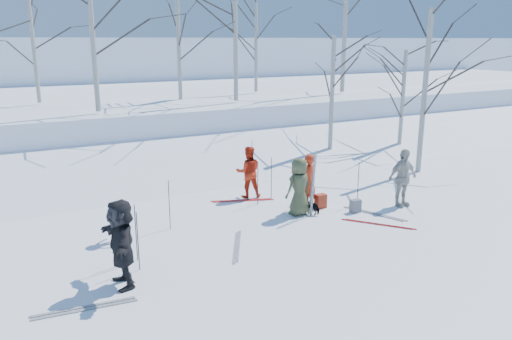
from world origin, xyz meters
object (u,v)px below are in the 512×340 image
backpack_red (321,201)px  skier_grey_west (121,243)px  skier_red_seated (116,222)px  skier_olive_center (299,187)px  skier_red_north (308,181)px  dog (312,206)px  backpack_dark (302,199)px  skier_cream_east (403,178)px  backpack_grey (355,206)px  skier_redor_behind (248,172)px

backpack_red → skier_grey_west: bearing=-162.2°
skier_red_seated → backpack_red: 5.97m
skier_olive_center → skier_red_north: size_ratio=1.01×
dog → backpack_red: (0.53, 0.30, -0.02)m
backpack_dark → dog: bearing=-102.0°
skier_cream_east → backpack_red: skier_cream_east is taller
skier_olive_center → backpack_dark: 1.06m
skier_cream_east → backpack_red: 2.54m
skier_cream_east → dog: (-2.76, 0.71, -0.65)m
skier_red_seated → backpack_dark: bearing=-89.0°
backpack_red → skier_red_seated: bearing=176.7°
skier_olive_center → skier_cream_east: bearing=158.7°
skier_grey_west → skier_olive_center: bearing=111.2°
skier_red_north → skier_grey_west: (-6.04, -2.24, 0.10)m
backpack_grey → backpack_dark: 1.63m
skier_red_north → skier_cream_east: 2.85m
skier_red_north → backpack_dark: (-0.02, 0.28, -0.62)m
skier_red_north → backpack_dark: skier_red_north is taller
skier_red_north → skier_cream_east: bearing=150.3°
backpack_grey → dog: bearing=157.3°
skier_red_north → backpack_grey: skier_red_north is taller
backpack_red → backpack_dark: bearing=127.6°
skier_red_north → skier_grey_west: skier_grey_west is taller
skier_olive_center → skier_grey_west: skier_grey_west is taller
skier_red_north → skier_grey_west: 6.44m
skier_grey_west → skier_red_seated: bearing=172.0°
skier_red_north → backpack_dark: bearing=-91.4°
skier_red_north → backpack_dark: 0.68m
skier_grey_west → backpack_red: bearing=110.2°
skier_olive_center → backpack_dark: skier_olive_center is taller
skier_red_north → backpack_grey: (1.01, -1.00, -0.63)m
skier_olive_center → skier_red_seated: skier_olive_center is taller
skier_cream_east → skier_grey_west: 8.68m
skier_olive_center → skier_cream_east: (3.14, -0.83, 0.05)m
skier_olive_center → backpack_dark: bearing=-136.0°
skier_olive_center → skier_grey_west: (-5.48, -1.86, 0.09)m
dog → skier_redor_behind: bearing=-97.0°
skier_olive_center → skier_cream_east: skier_cream_east is taller
backpack_dark → backpack_red: bearing=-52.4°
skier_redor_behind → backpack_red: size_ratio=3.91×
skier_cream_east → backpack_red: bearing=156.1°
dog → backpack_dark: (0.17, 0.78, -0.03)m
skier_olive_center → skier_red_north: bearing=-152.1°
skier_red_seated → backpack_red: (5.95, -0.34, -0.28)m
backpack_grey → skier_red_seated: bearing=170.2°
skier_olive_center → skier_red_north: 0.68m
skier_olive_center → backpack_grey: (1.57, -0.62, -0.64)m
skier_red_north → skier_olive_center: bearing=29.8°
skier_olive_center → backpack_grey: skier_olive_center is taller
skier_grey_west → backpack_dark: bearing=115.1°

